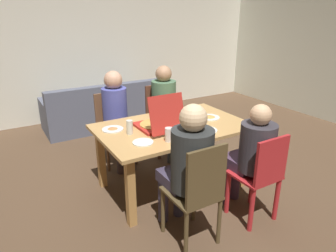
# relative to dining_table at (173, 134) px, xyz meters

# --- Properties ---
(ground_plane) EXTENTS (20.00, 20.00, 0.00)m
(ground_plane) POSITION_rel_dining_table_xyz_m (0.00, 0.00, -0.65)
(ground_plane) COLOR brown
(back_wall) EXTENTS (7.51, 0.12, 2.61)m
(back_wall) POSITION_rel_dining_table_xyz_m (0.00, 3.09, 0.65)
(back_wall) COLOR silver
(back_wall) RESTS_ON ground
(side_wall_right) EXTENTS (0.12, 5.25, 2.61)m
(side_wall_right) POSITION_rel_dining_table_xyz_m (3.76, 0.93, 0.65)
(side_wall_right) COLOR silver
(side_wall_right) RESTS_ON ground
(dining_table) EXTENTS (1.64, 1.04, 0.76)m
(dining_table) POSITION_rel_dining_table_xyz_m (0.00, 0.00, 0.00)
(dining_table) COLOR tan
(dining_table) RESTS_ON ground
(chair_0) EXTENTS (0.40, 0.43, 0.97)m
(chair_0) POSITION_rel_dining_table_xyz_m (-0.33, -0.94, -0.11)
(chair_0) COLOR brown
(chair_0) RESTS_ON ground
(person_0) EXTENTS (0.36, 0.56, 1.27)m
(person_0) POSITION_rel_dining_table_xyz_m (-0.33, -0.79, 0.09)
(person_0) COLOR #3B3449
(person_0) RESTS_ON ground
(chair_1) EXTENTS (0.40, 0.39, 0.91)m
(chair_1) POSITION_rel_dining_table_xyz_m (0.37, -0.97, -0.17)
(chair_1) COLOR red
(chair_1) RESTS_ON ground
(person_1) EXTENTS (0.33, 0.54, 1.17)m
(person_1) POSITION_rel_dining_table_xyz_m (0.37, -0.83, 0.04)
(person_1) COLOR #443146
(person_1) RESTS_ON ground
(chair_2) EXTENTS (0.44, 0.39, 0.94)m
(chair_2) POSITION_rel_dining_table_xyz_m (-0.33, 0.97, -0.12)
(chair_2) COLOR brown
(chair_2) RESTS_ON ground
(person_2) EXTENTS (0.31, 0.50, 1.25)m
(person_2) POSITION_rel_dining_table_xyz_m (-0.33, 0.83, 0.09)
(person_2) COLOR #433438
(person_2) RESTS_ON ground
(chair_3) EXTENTS (0.40, 0.38, 0.97)m
(chair_3) POSITION_rel_dining_table_xyz_m (0.37, 0.92, -0.15)
(chair_3) COLOR brown
(chair_3) RESTS_ON ground
(person_3) EXTENTS (0.34, 0.55, 1.26)m
(person_3) POSITION_rel_dining_table_xyz_m (0.37, 0.79, 0.09)
(person_3) COLOR #3B4249
(person_3) RESTS_ON ground
(pizza_box_0) EXTENTS (0.39, 0.50, 0.41)m
(pizza_box_0) POSITION_rel_dining_table_xyz_m (-0.18, 0.01, 0.16)
(pizza_box_0) COLOR #B32821
(pizza_box_0) RESTS_ON dining_table
(plate_0) EXTENTS (0.25, 0.25, 0.03)m
(plate_0) POSITION_rel_dining_table_xyz_m (0.51, 0.00, 0.11)
(plate_0) COLOR white
(plate_0) RESTS_ON dining_table
(plate_1) EXTENTS (0.26, 0.26, 0.01)m
(plate_1) POSITION_rel_dining_table_xyz_m (0.21, -0.31, 0.11)
(plate_1) COLOR white
(plate_1) RESTS_ON dining_table
(plate_2) EXTENTS (0.23, 0.23, 0.03)m
(plate_2) POSITION_rel_dining_table_xyz_m (-0.62, 0.22, 0.11)
(plate_2) COLOR white
(plate_2) RESTS_ON dining_table
(plate_3) EXTENTS (0.20, 0.20, 0.01)m
(plate_3) POSITION_rel_dining_table_xyz_m (-0.49, -0.26, 0.11)
(plate_3) COLOR white
(plate_3) RESTS_ON dining_table
(drinking_glass_0) EXTENTS (0.08, 0.08, 0.14)m
(drinking_glass_0) POSITION_rel_dining_table_xyz_m (-0.26, -0.35, 0.17)
(drinking_glass_0) COLOR silver
(drinking_glass_0) RESTS_ON dining_table
(drinking_glass_1) EXTENTS (0.07, 0.07, 0.15)m
(drinking_glass_1) POSITION_rel_dining_table_xyz_m (-0.51, 0.02, 0.18)
(drinking_glass_1) COLOR silver
(drinking_glass_1) RESTS_ON dining_table
(drinking_glass_2) EXTENTS (0.06, 0.06, 0.12)m
(drinking_glass_2) POSITION_rel_dining_table_xyz_m (-0.00, 0.41, 0.16)
(drinking_glass_2) COLOR #B84E2D
(drinking_glass_2) RESTS_ON dining_table
(couch) EXTENTS (1.99, 0.81, 0.80)m
(couch) POSITION_rel_dining_table_xyz_m (-0.01, 2.34, -0.38)
(couch) COLOR slate
(couch) RESTS_ON ground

